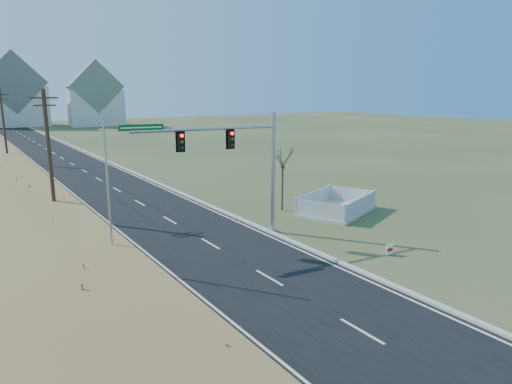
% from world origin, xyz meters
% --- Properties ---
extents(ground, '(260.00, 260.00, 0.00)m').
position_xyz_m(ground, '(0.00, 0.00, 0.00)').
color(ground, '#394A24').
rests_on(ground, ground).
extents(road, '(8.00, 180.00, 0.06)m').
position_xyz_m(road, '(0.00, 50.00, 0.03)').
color(road, black).
rests_on(road, ground).
extents(curb, '(0.30, 180.00, 0.18)m').
position_xyz_m(curb, '(4.15, 50.00, 0.09)').
color(curb, '#B2AFA8').
rests_on(curb, ground).
extents(utility_pole_near, '(1.80, 0.26, 9.00)m').
position_xyz_m(utility_pole_near, '(-6.50, 15.00, 4.68)').
color(utility_pole_near, '#422D1E').
rests_on(utility_pole_near, ground).
extents(utility_pole_mid, '(1.80, 0.26, 9.00)m').
position_xyz_m(utility_pole_mid, '(-6.50, 45.00, 4.68)').
color(utility_pole_mid, '#422D1E').
rests_on(utility_pole_mid, ground).
extents(condo_n, '(15.27, 10.20, 18.54)m').
position_xyz_m(condo_n, '(2.00, 112.00, 7.61)').
color(condo_n, silver).
rests_on(condo_n, ground).
extents(condo_ne, '(14.12, 10.51, 16.52)m').
position_xyz_m(condo_ne, '(20.00, 104.00, 6.84)').
color(condo_ne, silver).
rests_on(condo_ne, ground).
extents(traffic_signal_mast, '(9.50, 1.42, 7.60)m').
position_xyz_m(traffic_signal_mast, '(2.62, 4.22, 4.63)').
color(traffic_signal_mast, '#9EA0A5').
rests_on(traffic_signal_mast, ground).
extents(fence_enclosure, '(7.06, 6.03, 1.36)m').
position_xyz_m(fence_enclosure, '(11.26, 5.34, 0.27)').
color(fence_enclosure, '#B7B5AD').
rests_on(fence_enclosure, ground).
extents(open_sign, '(0.48, 0.11, 0.60)m').
position_xyz_m(open_sign, '(7.41, -3.00, 0.32)').
color(open_sign, white).
rests_on(open_sign, ground).
extents(flagpole, '(0.36, 0.36, 7.98)m').
position_xyz_m(flagpole, '(-5.85, 3.48, 3.18)').
color(flagpole, '#B7B5AD').
rests_on(flagpole, ground).
extents(bare_tree, '(1.93, 1.93, 5.12)m').
position_xyz_m(bare_tree, '(8.31, 8.06, 4.12)').
color(bare_tree, '#4C3F33').
rests_on(bare_tree, ground).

